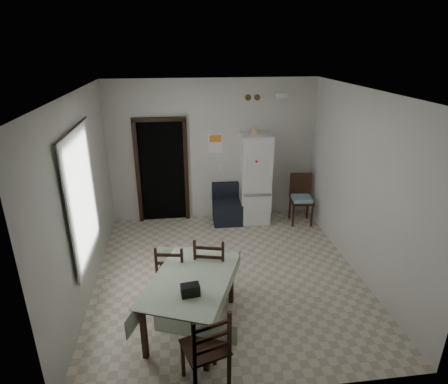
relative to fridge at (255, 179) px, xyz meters
The scene contains 25 objects.
ground 2.29m from the fridge, 113.04° to the right, with size 4.50×4.50×0.00m, color #C2B59E.
ceiling 2.88m from the fridge, 113.04° to the right, with size 4.20×4.50×0.02m, color white, non-canonical shape.
wall_back 1.02m from the fridge, 158.70° to the left, with size 4.20×0.02×2.90m, color beige, non-canonical shape.
wall_front 4.29m from the fridge, 101.11° to the right, with size 4.20×0.02×2.90m, color beige, non-canonical shape.
wall_left 3.54m from the fridge, 146.54° to the right, with size 0.02×4.50×2.90m, color beige, non-canonical shape.
wall_right 2.37m from the fridge, 56.46° to the right, with size 0.02×4.50×2.90m, color beige, non-canonical shape.
doorway 1.95m from the fridge, 164.38° to the left, with size 1.06×0.52×2.22m.
window_recess 3.71m from the fridge, 144.36° to the right, with size 0.10×1.20×1.60m, color silver.
curtain 3.62m from the fridge, 143.33° to the right, with size 0.02×1.45×1.85m, color silver.
curtain_rod 3.89m from the fridge, 143.23° to the right, with size 0.02×0.02×1.60m, color black.
calendar 1.08m from the fridge, 158.22° to the left, with size 0.28×0.02×0.40m, color white.
calendar_image 1.15m from the fridge, 158.60° to the left, with size 0.24×0.01×0.14m, color orange.
light_switch 0.76m from the fridge, 155.34° to the left, with size 0.08×0.02×0.12m, color beige.
vent_left 1.63m from the fridge, 111.60° to the left, with size 0.12×0.12×0.03m, color #503B20.
vent_right 1.62m from the fridge, 79.01° to the left, with size 0.12×0.12×0.03m, color #503B20.
emergency_light 1.73m from the fridge, 27.88° to the left, with size 0.25×0.07×0.09m, color white.
fridge is the anchor object (origin of this frame).
tan_cone 1.01m from the fridge, 157.89° to the left, with size 0.21×0.21×0.17m, color tan.
navy_seat 0.75m from the fridge, behind, with size 0.66×0.63×0.79m, color black, non-canonical shape.
corner_chair 1.06m from the fridge, 13.79° to the right, with size 0.44×0.44×1.03m, color black, non-canonical shape.
dining_table 3.44m from the fridge, 115.29° to the right, with size 0.95×1.45×0.76m, color #AEC0A4, non-canonical shape.
black_bag 3.70m from the fridge, 113.46° to the right, with size 0.22×0.13×0.14m, color black.
dining_chair_far_left 3.03m from the fridge, 124.54° to the right, with size 0.41×0.41×0.96m, color black, non-canonical shape.
dining_chair_far_right 2.76m from the fridge, 114.76° to the right, with size 0.45×0.45×1.05m, color black, non-canonical shape.
dining_chair_near_head 4.21m from the fridge, 108.81° to the right, with size 0.45×0.45×1.04m, color black, non-canonical shape.
Camera 1 is at (-0.73, -5.12, 3.51)m, focal length 30.00 mm.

